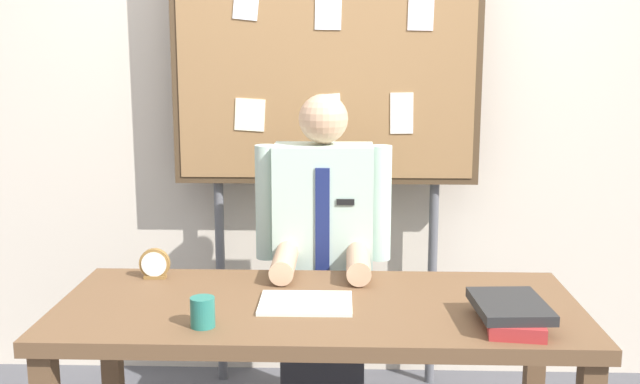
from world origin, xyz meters
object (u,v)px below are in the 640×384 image
object	(u,v)px
bulletin_board	(326,67)
coffee_mug	(203,312)
person	(323,278)
book_stack	(512,313)
open_notebook	(306,303)
desk_clock	(155,265)
desk	(318,327)

from	to	relation	value
bulletin_board	coffee_mug	size ratio (longest dim) A/B	22.13
person	book_stack	size ratio (longest dim) A/B	4.39
open_notebook	desk_clock	distance (m)	0.64
bulletin_board	book_stack	world-z (taller)	bulletin_board
desk	book_stack	world-z (taller)	book_stack
desk	book_stack	xyz separation A→B (m)	(0.61, -0.18, 0.13)
person	coffee_mug	world-z (taller)	person
person	coffee_mug	xyz separation A→B (m)	(-0.35, -0.79, 0.13)
bulletin_board	desk_clock	world-z (taller)	bulletin_board
open_notebook	coffee_mug	xyz separation A→B (m)	(-0.31, -0.21, 0.04)
person	desk_clock	world-z (taller)	person
desk	desk_clock	world-z (taller)	desk_clock
desk	open_notebook	bearing A→B (deg)	-154.31
desk	bulletin_board	distance (m)	1.29
bulletin_board	desk	bearing A→B (deg)	-90.01
bulletin_board	desk_clock	distance (m)	1.18
book_stack	open_notebook	distance (m)	0.67
desk	desk_clock	size ratio (longest dim) A/B	15.41
bulletin_board	coffee_mug	distance (m)	1.44
open_notebook	coffee_mug	distance (m)	0.38
book_stack	desk_clock	size ratio (longest dim) A/B	2.81
person	desk_clock	xyz separation A→B (m)	(-0.62, -0.30, 0.14)
desk	open_notebook	distance (m)	0.10
open_notebook	person	bearing A→B (deg)	85.90
desk	open_notebook	world-z (taller)	open_notebook
desk	desk_clock	distance (m)	0.69
person	book_stack	xyz separation A→B (m)	(0.61, -0.74, 0.13)
person	desk	bearing A→B (deg)	-90.00
desk	open_notebook	xyz separation A→B (m)	(-0.04, -0.02, 0.09)
book_stack	open_notebook	size ratio (longest dim) A/B	1.03
bulletin_board	open_notebook	xyz separation A→B (m)	(-0.04, -0.98, -0.76)
desk_clock	desk	bearing A→B (deg)	-22.42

